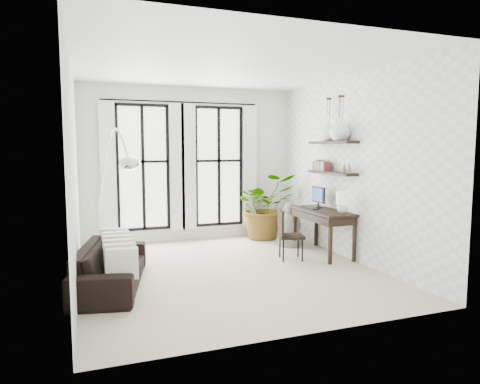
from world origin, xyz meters
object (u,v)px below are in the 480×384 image
sofa (111,266)px  plant (264,206)px  desk (324,214)px  arc_lamp (113,162)px  desk_chair (287,232)px  buddha (290,227)px

sofa → plant: size_ratio=1.45×
plant → desk: (0.44, -1.71, 0.06)m
plant → desk: size_ratio=1.01×
desk → arc_lamp: bearing=178.6°
desk → desk_chair: size_ratio=1.60×
sofa → desk_chair: bearing=-69.1°
desk_chair → arc_lamp: arc_lamp is taller
arc_lamp → desk: bearing=-1.4°
plant → desk_chair: bearing=-100.5°
sofa → buddha: (3.50, 1.42, 0.07)m
desk_chair → arc_lamp: 3.13m
desk_chair → buddha: (0.53, 0.94, -0.13)m
desk_chair → sofa: bearing=-156.1°
sofa → plant: 4.01m
arc_lamp → buddha: size_ratio=2.58×
desk → buddha: 1.01m
plant → buddha: 0.91m
sofa → desk: (3.74, 0.53, 0.46)m
plant → desk: plant is taller
sofa → buddha: size_ratio=2.34×
plant → desk: 1.77m
desk_chair → arc_lamp: bearing=-168.0°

